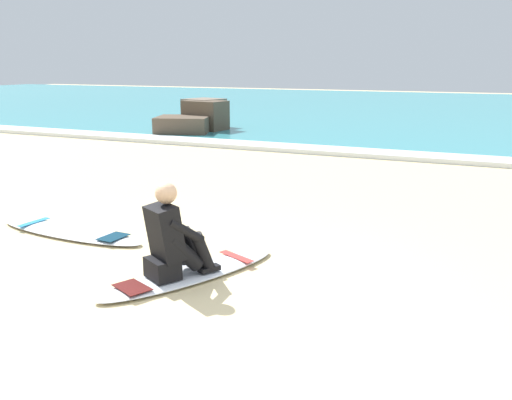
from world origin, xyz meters
The scene contains 7 objects.
ground_plane centered at (0.00, 0.00, 0.00)m, with size 80.00×80.00×0.00m, color beige.
sea centered at (0.00, 22.71, 0.05)m, with size 80.00×28.00×0.10m, color teal.
breaking_foam centered at (0.00, 9.01, 0.06)m, with size 80.00×0.90×0.11m, color white.
surfboard_main centered at (-0.35, 0.75, 0.04)m, with size 1.33×2.15×0.08m.
surfer_seated centered at (-0.43, 0.55, 0.44)m, with size 0.62×0.77×0.95m.
surfboard_spare_near centered at (-2.50, 1.35, 0.04)m, with size 2.30×0.65×0.08m.
rock_outcrop_distant centered at (-6.34, 11.14, 0.42)m, with size 1.88×3.01×1.00m.
Camera 1 is at (2.45, -3.82, 2.12)m, focal length 39.04 mm.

